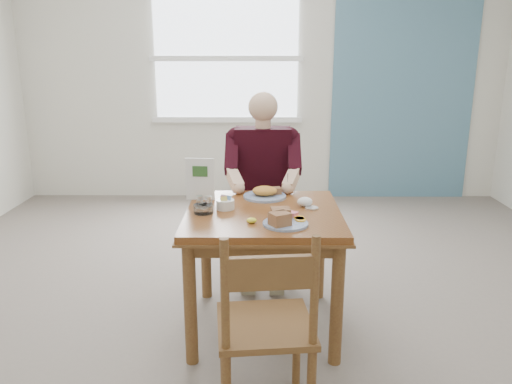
{
  "coord_description": "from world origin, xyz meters",
  "views": [
    {
      "loc": [
        -0.02,
        -2.79,
        1.62
      ],
      "look_at": [
        -0.04,
        0.0,
        0.86
      ],
      "focal_mm": 35.0,
      "sensor_mm": 36.0,
      "label": 1
    }
  ],
  "objects_px": {
    "table": "(263,229)",
    "diner": "(263,173)",
    "chair_far": "(263,213)",
    "chair_near": "(266,328)",
    "far_plate": "(266,193)",
    "near_plate": "(283,219)"
  },
  "relations": [
    {
      "from": "table",
      "to": "diner",
      "type": "xyz_separation_m",
      "value": [
        0.0,
        0.71,
        0.17
      ]
    },
    {
      "from": "table",
      "to": "near_plate",
      "type": "height_order",
      "value": "near_plate"
    },
    {
      "from": "chair_far",
      "to": "chair_near",
      "type": "bearing_deg",
      "value": -89.73
    },
    {
      "from": "far_plate",
      "to": "diner",
      "type": "bearing_deg",
      "value": 92.1
    },
    {
      "from": "table",
      "to": "chair_far",
      "type": "height_order",
      "value": "chair_far"
    },
    {
      "from": "table",
      "to": "chair_far",
      "type": "bearing_deg",
      "value": 90.0
    },
    {
      "from": "far_plate",
      "to": "near_plate",
      "type": "bearing_deg",
      "value": -80.52
    },
    {
      "from": "chair_far",
      "to": "diner",
      "type": "height_order",
      "value": "diner"
    },
    {
      "from": "table",
      "to": "diner",
      "type": "relative_size",
      "value": 0.66
    },
    {
      "from": "chair_near",
      "to": "far_plate",
      "type": "xyz_separation_m",
      "value": [
        0.01,
        1.13,
        0.3
      ]
    },
    {
      "from": "table",
      "to": "near_plate",
      "type": "relative_size",
      "value": 2.89
    },
    {
      "from": "chair_far",
      "to": "near_plate",
      "type": "distance_m",
      "value": 1.09
    },
    {
      "from": "chair_near",
      "to": "far_plate",
      "type": "bearing_deg",
      "value": 89.62
    },
    {
      "from": "far_plate",
      "to": "chair_near",
      "type": "bearing_deg",
      "value": -90.38
    },
    {
      "from": "chair_far",
      "to": "chair_near",
      "type": "distance_m",
      "value": 1.64
    },
    {
      "from": "table",
      "to": "diner",
      "type": "height_order",
      "value": "diner"
    },
    {
      "from": "chair_far",
      "to": "chair_near",
      "type": "height_order",
      "value": "same"
    },
    {
      "from": "chair_far",
      "to": "far_plate",
      "type": "height_order",
      "value": "chair_far"
    },
    {
      "from": "diner",
      "to": "far_plate",
      "type": "distance_m",
      "value": 0.42
    },
    {
      "from": "diner",
      "to": "table",
      "type": "bearing_deg",
      "value": -90.0
    },
    {
      "from": "chair_near",
      "to": "chair_far",
      "type": "bearing_deg",
      "value": 90.27
    },
    {
      "from": "near_plate",
      "to": "far_plate",
      "type": "bearing_deg",
      "value": 99.48
    }
  ]
}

